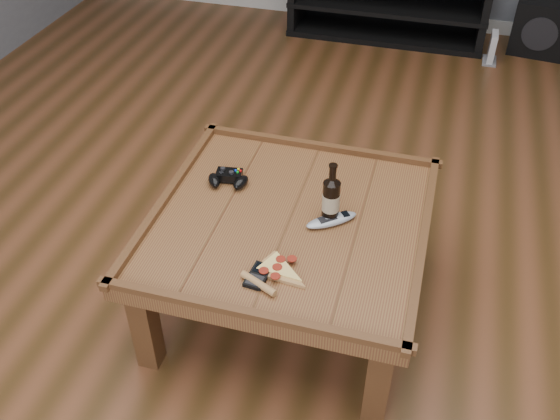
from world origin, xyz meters
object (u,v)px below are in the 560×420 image
(subwoofer, at_px, (542,24))
(beer_bottle, at_px, (331,198))
(game_console, at_px, (492,49))
(remote_control, at_px, (331,220))
(coffee_table, at_px, (290,231))
(pizza_slice, at_px, (275,271))
(media_console, at_px, (389,2))
(game_controller, at_px, (228,179))
(smartphone, at_px, (258,276))

(subwoofer, bearing_deg, beer_bottle, -101.00)
(subwoofer, relative_size, game_console, 2.00)
(beer_bottle, relative_size, remote_control, 1.26)
(coffee_table, relative_size, remote_control, 5.28)
(coffee_table, distance_m, beer_bottle, 0.22)
(coffee_table, distance_m, pizza_slice, 0.29)
(media_console, distance_m, game_controller, 2.63)
(beer_bottle, xyz_separation_m, game_controller, (-0.43, 0.11, -0.08))
(subwoofer, xyz_separation_m, game_console, (-0.31, -0.30, -0.09))
(media_console, relative_size, smartphone, 11.33)
(game_controller, xyz_separation_m, smartphone, (0.27, -0.46, -0.02))
(coffee_table, height_order, game_console, coffee_table)
(smartphone, relative_size, subwoofer, 0.30)
(beer_bottle, bearing_deg, game_controller, 165.93)
(smartphone, relative_size, remote_control, 0.63)
(smartphone, distance_m, remote_control, 0.38)
(media_console, bearing_deg, subwoofer, 2.57)
(pizza_slice, distance_m, smartphone, 0.06)
(smartphone, bearing_deg, pizza_slice, 41.11)
(media_console, bearing_deg, pizza_slice, -89.55)
(remote_control, bearing_deg, coffee_table, -120.32)
(coffee_table, xyz_separation_m, smartphone, (-0.02, -0.32, 0.07))
(coffee_table, bearing_deg, remote_control, 7.50)
(media_console, height_order, smartphone, media_console)
(coffee_table, relative_size, smartphone, 8.34)
(pizza_slice, height_order, game_console, pizza_slice)
(media_console, bearing_deg, game_controller, -96.35)
(coffee_table, height_order, smartphone, coffee_table)
(beer_bottle, distance_m, subwoofer, 2.93)
(media_console, height_order, pizza_slice, media_console)
(game_console, bearing_deg, subwoofer, 43.41)
(media_console, xyz_separation_m, smartphone, (-0.02, -3.07, 0.21))
(pizza_slice, bearing_deg, game_controller, 150.61)
(game_controller, distance_m, subwoofer, 2.99)
(coffee_table, xyz_separation_m, beer_bottle, (0.14, 0.04, 0.16))
(remote_control, distance_m, subwoofer, 2.94)
(beer_bottle, height_order, pizza_slice, beer_bottle)
(game_controller, xyz_separation_m, remote_control, (0.44, -0.13, -0.01))
(smartphone, bearing_deg, subwoofer, 76.64)
(media_console, relative_size, subwoofer, 3.39)
(beer_bottle, distance_m, game_console, 2.58)
(subwoofer, bearing_deg, media_console, -169.90)
(pizza_slice, xyz_separation_m, smartphone, (-0.05, -0.03, -0.00))
(media_console, height_order, game_console, media_console)
(media_console, xyz_separation_m, pizza_slice, (0.02, -3.03, 0.21))
(game_console, bearing_deg, smartphone, -105.44)
(game_controller, height_order, game_console, game_controller)
(beer_bottle, relative_size, pizza_slice, 0.84)
(beer_bottle, xyz_separation_m, pizza_slice, (-0.12, -0.32, -0.09))
(beer_bottle, relative_size, smartphone, 1.98)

